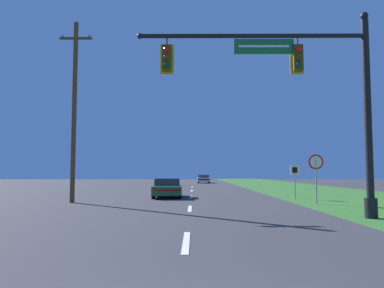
{
  "coord_description": "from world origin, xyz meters",
  "views": [
    {
      "loc": [
        0.18,
        -3.0,
        1.66
      ],
      "look_at": [
        0.0,
        33.23,
        4.36
      ],
      "focal_mm": 35.0,
      "sensor_mm": 36.0,
      "label": 1
    }
  ],
  "objects_px": {
    "stop_sign": "(316,168)",
    "utility_pole_near": "(74,108)",
    "car_ahead": "(167,188)",
    "signal_mast": "(310,93)",
    "far_car": "(203,179)",
    "route_sign_post": "(295,174)"
  },
  "relations": [
    {
      "from": "signal_mast",
      "to": "stop_sign",
      "type": "height_order",
      "value": "signal_mast"
    },
    {
      "from": "signal_mast",
      "to": "far_car",
      "type": "xyz_separation_m",
      "value": [
        -2.74,
        42.92,
        -3.88
      ]
    },
    {
      "from": "stop_sign",
      "to": "car_ahead",
      "type": "bearing_deg",
      "value": 145.2
    },
    {
      "from": "car_ahead",
      "to": "stop_sign",
      "type": "bearing_deg",
      "value": -34.8
    },
    {
      "from": "car_ahead",
      "to": "route_sign_post",
      "type": "relative_size",
      "value": 2.16
    },
    {
      "from": "far_car",
      "to": "route_sign_post",
      "type": "height_order",
      "value": "route_sign_post"
    },
    {
      "from": "stop_sign",
      "to": "utility_pole_near",
      "type": "relative_size",
      "value": 0.25
    },
    {
      "from": "signal_mast",
      "to": "utility_pole_near",
      "type": "distance_m",
      "value": 12.86
    },
    {
      "from": "car_ahead",
      "to": "far_car",
      "type": "xyz_separation_m",
      "value": [
        3.19,
        31.59,
        -0.0
      ]
    },
    {
      "from": "utility_pole_near",
      "to": "stop_sign",
      "type": "bearing_deg",
      "value": -5.49
    },
    {
      "from": "route_sign_post",
      "to": "far_car",
      "type": "bearing_deg",
      "value": 97.87
    },
    {
      "from": "far_car",
      "to": "route_sign_post",
      "type": "xyz_separation_m",
      "value": [
        4.65,
        -33.6,
        0.92
      ]
    },
    {
      "from": "car_ahead",
      "to": "utility_pole_near",
      "type": "relative_size",
      "value": 0.44
    },
    {
      "from": "far_car",
      "to": "route_sign_post",
      "type": "relative_size",
      "value": 2.07
    },
    {
      "from": "far_car",
      "to": "stop_sign",
      "type": "xyz_separation_m",
      "value": [
        4.77,
        -37.12,
        1.26
      ]
    },
    {
      "from": "signal_mast",
      "to": "far_car",
      "type": "bearing_deg",
      "value": 93.65
    },
    {
      "from": "far_car",
      "to": "utility_pole_near",
      "type": "relative_size",
      "value": 0.42
    },
    {
      "from": "car_ahead",
      "to": "stop_sign",
      "type": "height_order",
      "value": "stop_sign"
    },
    {
      "from": "car_ahead",
      "to": "signal_mast",
      "type": "bearing_deg",
      "value": -62.38
    },
    {
      "from": "car_ahead",
      "to": "utility_pole_near",
      "type": "distance_m",
      "value": 7.9
    },
    {
      "from": "stop_sign",
      "to": "utility_pole_near",
      "type": "xyz_separation_m",
      "value": [
        -12.78,
        1.23,
        3.29
      ]
    },
    {
      "from": "route_sign_post",
      "to": "signal_mast",
      "type": "bearing_deg",
      "value": -101.57
    }
  ]
}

